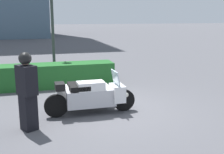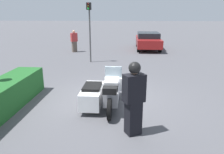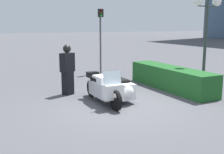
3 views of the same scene
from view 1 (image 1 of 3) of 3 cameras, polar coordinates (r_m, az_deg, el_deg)
The scene contains 5 objects.
ground_plane at distance 7.96m, azimuth 0.08°, elevation -6.41°, with size 160.00×160.00×0.00m, color #4C4C51.
police_motorcycle at distance 7.74m, azimuth -4.51°, elevation -3.50°, with size 2.43×1.18×1.14m.
officer_rider at distance 6.55m, azimuth -16.87°, elevation -2.46°, with size 0.50×0.57×1.79m.
hedge_bush_curbside at distance 10.48m, azimuth -11.43°, elevation 0.34°, with size 4.26×0.94×0.85m, color #1E5623.
twin_lamp_post at distance 11.87m, azimuth -12.13°, elevation 13.42°, with size 0.37×1.35×3.57m.
Camera 1 is at (-2.06, -7.25, 2.56)m, focal length 45.00 mm.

